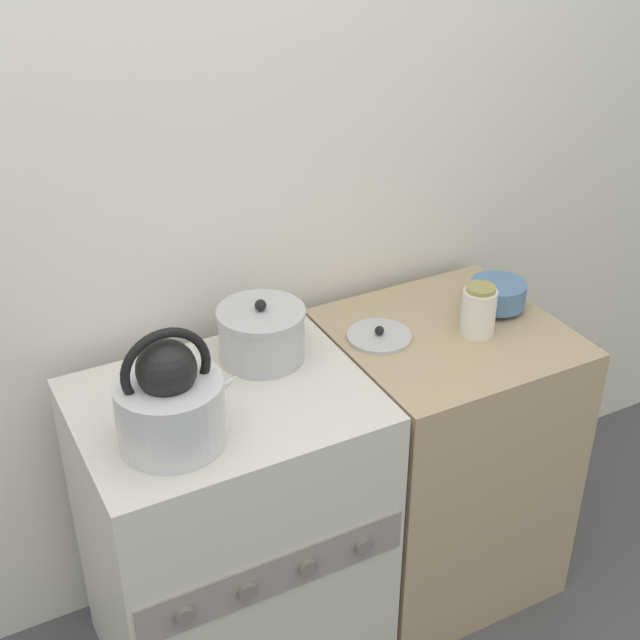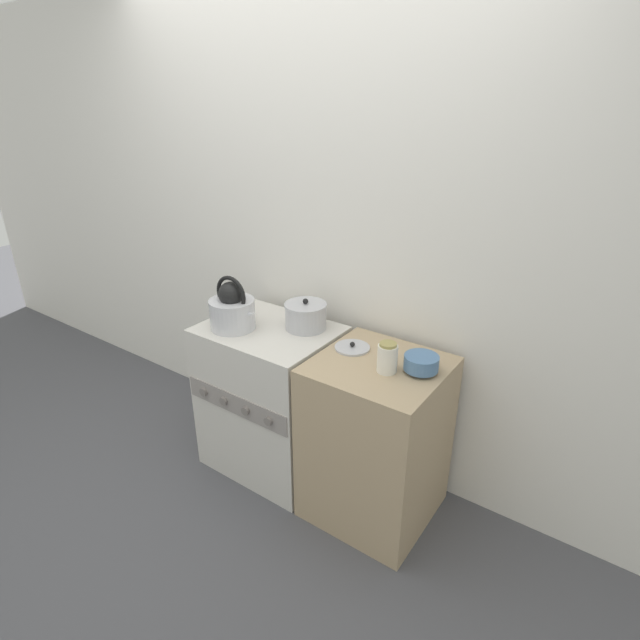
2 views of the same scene
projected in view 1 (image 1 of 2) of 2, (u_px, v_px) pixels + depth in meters
The scene contains 8 objects.
wall_back at pixel (154, 172), 2.08m from camera, with size 7.00×0.06×2.50m.
stove at pixel (232, 534), 2.23m from camera, with size 0.67×0.55×0.83m.
counter at pixel (439, 456), 2.50m from camera, with size 0.57×0.55×0.82m.
kettle at pixel (171, 401), 1.83m from camera, with size 0.28×0.23×0.28m.
cooking_pot at pixel (262, 334), 2.13m from camera, with size 0.21×0.21×0.16m.
enamel_bowl at pixel (498, 294), 2.37m from camera, with size 0.15×0.15×0.08m.
storage_jar at pixel (479, 311), 2.25m from camera, with size 0.09×0.09×0.14m.
loose_pot_lid at pixel (379, 336), 2.26m from camera, with size 0.17×0.17×0.03m.
Camera 1 is at (-0.57, -1.30, 2.01)m, focal length 50.00 mm.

